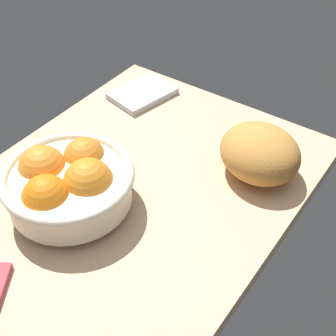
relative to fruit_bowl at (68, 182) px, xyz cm
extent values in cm
cube|color=#DAB38A|center=(5.35, -6.31, -6.91)|extent=(79.97, 55.16, 3.00)
cylinder|color=beige|center=(-0.10, -0.31, -4.63)|extent=(8.51, 8.51, 1.56)
cylinder|color=beige|center=(-0.10, -0.31, -1.02)|extent=(21.38, 21.38, 5.65)
torus|color=beige|center=(-0.10, -0.31, 1.81)|extent=(22.98, 22.98, 1.60)
sphere|color=orange|center=(-5.31, -0.46, 0.68)|extent=(8.11, 8.11, 8.11)
sphere|color=orange|center=(5.87, 1.34, 0.61)|extent=(7.68, 7.68, 7.68)
sphere|color=orange|center=(-0.57, 5.24, 0.75)|extent=(8.51, 8.51, 8.51)
sphere|color=orange|center=(1.30, -3.77, 0.79)|extent=(8.73, 8.73, 8.73)
ellipsoid|color=#CB883D|center=(26.60, -23.13, -0.55)|extent=(18.50, 19.56, 9.70)
cube|color=silver|center=(35.00, 10.74, -4.68)|extent=(15.67, 12.52, 1.45)
camera|label=1|loc=(-39.78, -48.95, 57.32)|focal=52.13mm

